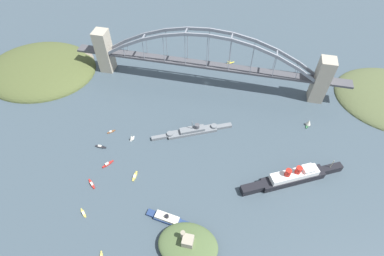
# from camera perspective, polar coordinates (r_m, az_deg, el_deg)

# --- Properties ---
(ground_plane) EXTENTS (1400.00, 1400.00, 0.00)m
(ground_plane) POSITION_cam_1_polar(r_m,az_deg,el_deg) (352.85, 2.78, 8.67)
(ground_plane) COLOR #3D4C56
(harbor_arch_bridge) EXTENTS (307.04, 16.49, 67.44)m
(harbor_arch_bridge) POSITION_cam_1_polar(r_m,az_deg,el_deg) (335.49, 2.96, 12.30)
(harbor_arch_bridge) COLOR #ADA38E
(harbor_arch_bridge) RESTS_ON ground
(headland_east_shore) EXTENTS (135.16, 115.95, 28.97)m
(headland_east_shore) POSITION_cam_1_polar(r_m,az_deg,el_deg) (414.06, -26.69, 9.95)
(headland_east_shore) COLOR #4C562D
(headland_east_shore) RESTS_ON ground
(ocean_liner) EXTENTS (87.81, 50.08, 19.22)m
(ocean_liner) POSITION_cam_1_polar(r_m,az_deg,el_deg) (275.40, 18.76, -8.91)
(ocean_liner) COLOR black
(ocean_liner) RESTS_ON ground
(naval_cruiser) EXTENTS (76.00, 38.74, 16.48)m
(naval_cruiser) POSITION_cam_1_polar(r_m,az_deg,el_deg) (296.19, 0.17, -0.55)
(naval_cruiser) COLOR slate
(naval_cruiser) RESTS_ON ground
(harbor_ferry_steamer) EXTENTS (35.35, 10.81, 7.51)m
(harbor_ferry_steamer) POSITION_cam_1_polar(r_m,az_deg,el_deg) (248.13, -4.73, -16.93)
(harbor_ferry_steamer) COLOR navy
(harbor_ferry_steamer) RESTS_ON ground
(fort_island_mid_harbor) EXTENTS (45.33, 34.59, 17.53)m
(fort_island_mid_harbor) POSITION_cam_1_polar(r_m,az_deg,el_deg) (236.72, -0.78, -21.51)
(fort_island_mid_harbor) COLOR #4C6038
(fort_island_mid_harbor) RESTS_ON ground
(seaplane_taxiing_near_bridge) EXTENTS (9.80, 8.53, 4.66)m
(seaplane_taxiing_near_bridge) POSITION_cam_1_polar(r_m,az_deg,el_deg) (381.63, 7.33, 12.21)
(seaplane_taxiing_near_bridge) COLOR #B7B7B2
(seaplane_taxiing_near_bridge) RESTS_ON ground
(seaplane_second_in_formation) EXTENTS (7.05, 10.35, 4.88)m
(seaplane_second_in_formation) POSITION_cam_1_polar(r_m,az_deg,el_deg) (377.36, 0.92, 12.19)
(seaplane_second_in_formation) COLOR #B7B7B2
(seaplane_second_in_formation) RESTS_ON ground
(small_boat_1) EXTENTS (4.53, 7.08, 6.88)m
(small_boat_1) POSITION_cam_1_polar(r_m,az_deg,el_deg) (295.89, -11.54, -1.84)
(small_boat_1) COLOR silver
(small_boat_1) RESTS_ON ground
(small_boat_2) EXTENTS (6.27, 9.11, 8.57)m
(small_boat_2) POSITION_cam_1_polar(r_m,az_deg,el_deg) (324.48, 21.49, 0.99)
(small_boat_2) COLOR #2D6B3D
(small_boat_2) RESTS_ON ground
(small_boat_3) EXTENTS (2.61, 10.41, 2.04)m
(small_boat_3) POSITION_cam_1_polar(r_m,az_deg,el_deg) (272.24, -10.93, -9.08)
(small_boat_3) COLOR gold
(small_boat_3) RESTS_ON ground
(small_boat_5) EXTENTS (7.71, 7.01, 2.19)m
(small_boat_5) POSITION_cam_1_polar(r_m,az_deg,el_deg) (266.00, -20.13, -15.08)
(small_boat_5) COLOR gold
(small_boat_5) RESTS_ON ground
(small_boat_6) EXTENTS (7.82, 10.26, 2.54)m
(small_boat_6) POSITION_cam_1_polar(r_m,az_deg,el_deg) (285.08, -15.89, -6.66)
(small_boat_6) COLOR #B2231E
(small_boat_6) RESTS_ON ground
(small_boat_7) EXTENTS (10.91, 2.59, 2.13)m
(small_boat_7) POSITION_cam_1_polar(r_m,az_deg,el_deg) (299.48, -17.16, -3.44)
(small_boat_7) COLOR black
(small_boat_7) RESTS_ON ground
(small_boat_8) EXTENTS (9.31, 8.53, 2.49)m
(small_boat_8) POSITION_cam_1_polar(r_m,az_deg,el_deg) (277.46, -18.69, -10.13)
(small_boat_8) COLOR #B2231E
(small_boat_8) RESTS_ON ground
(small_boat_9) EXTENTS (6.79, 6.46, 1.79)m
(small_boat_9) POSITION_cam_1_polar(r_m,az_deg,el_deg) (309.15, -15.28, -0.69)
(small_boat_9) COLOR brown
(small_boat_9) RESTS_ON ground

